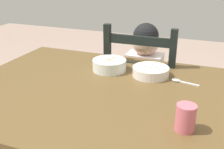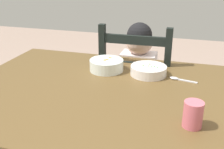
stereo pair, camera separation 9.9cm
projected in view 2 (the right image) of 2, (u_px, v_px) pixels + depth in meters
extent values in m
cube|color=brown|center=(101.00, 94.00, 1.26)|extent=(1.29, 0.98, 0.04)
cylinder|color=brown|center=(43.00, 107.00, 1.92)|extent=(0.07, 0.07, 0.71)
cylinder|color=brown|center=(216.00, 133.00, 1.63)|extent=(0.07, 0.07, 0.71)
cube|color=black|center=(138.00, 98.00, 1.89)|extent=(0.43, 0.43, 0.02)
cube|color=black|center=(166.00, 116.00, 2.09)|extent=(0.04, 0.04, 0.42)
cube|color=black|center=(118.00, 109.00, 2.18)|extent=(0.04, 0.04, 0.42)
cube|color=black|center=(161.00, 145.00, 1.75)|extent=(0.04, 0.04, 0.42)
cube|color=black|center=(104.00, 136.00, 1.85)|extent=(0.04, 0.04, 0.42)
cube|color=black|center=(166.00, 74.00, 1.57)|extent=(0.04, 0.04, 0.52)
cube|color=black|center=(103.00, 67.00, 1.66)|extent=(0.04, 0.04, 0.52)
cube|color=black|center=(135.00, 40.00, 1.55)|extent=(0.36, 0.03, 0.05)
cube|color=black|center=(134.00, 66.00, 1.60)|extent=(0.36, 0.03, 0.05)
cube|color=white|center=(138.00, 77.00, 1.80)|extent=(0.22, 0.14, 0.32)
sphere|color=beige|center=(139.00, 41.00, 1.71)|extent=(0.17, 0.17, 0.17)
sphere|color=black|center=(139.00, 35.00, 1.69)|extent=(0.16, 0.16, 0.16)
cylinder|color=#3F4C72|center=(124.00, 134.00, 1.85)|extent=(0.07, 0.07, 0.44)
cylinder|color=#3F4C72|center=(140.00, 137.00, 1.82)|extent=(0.07, 0.07, 0.44)
cylinder|color=white|center=(115.00, 68.00, 1.71)|extent=(0.06, 0.24, 0.13)
cylinder|color=white|center=(157.00, 73.00, 1.64)|extent=(0.06, 0.24, 0.13)
cylinder|color=white|center=(148.00, 70.00, 1.42)|extent=(0.18, 0.18, 0.05)
cylinder|color=white|center=(148.00, 74.00, 1.42)|extent=(0.08, 0.08, 0.01)
cylinder|color=green|center=(149.00, 69.00, 1.41)|extent=(0.15, 0.15, 0.03)
sphere|color=green|center=(143.00, 66.00, 1.41)|extent=(0.01, 0.01, 0.01)
sphere|color=#4C9B2F|center=(150.00, 65.00, 1.43)|extent=(0.01, 0.01, 0.01)
sphere|color=green|center=(149.00, 67.00, 1.41)|extent=(0.01, 0.01, 0.01)
sphere|color=green|center=(158.00, 68.00, 1.38)|extent=(0.01, 0.01, 0.01)
sphere|color=green|center=(154.00, 67.00, 1.40)|extent=(0.01, 0.01, 0.01)
sphere|color=green|center=(151.00, 68.00, 1.40)|extent=(0.01, 0.01, 0.01)
cylinder|color=white|center=(107.00, 65.00, 1.47)|extent=(0.18, 0.18, 0.06)
cylinder|color=white|center=(107.00, 70.00, 1.48)|extent=(0.08, 0.08, 0.01)
cylinder|color=orange|center=(107.00, 64.00, 1.47)|extent=(0.15, 0.15, 0.03)
cube|color=orange|center=(107.00, 60.00, 1.47)|extent=(0.02, 0.02, 0.01)
cube|color=orange|center=(110.00, 58.00, 1.50)|extent=(0.02, 0.02, 0.01)
cube|color=orange|center=(105.00, 61.00, 1.46)|extent=(0.02, 0.02, 0.01)
cube|color=silver|center=(188.00, 81.00, 1.34)|extent=(0.10, 0.03, 0.00)
ellipsoid|color=silver|center=(174.00, 78.00, 1.37)|extent=(0.05, 0.04, 0.01)
cylinder|color=#D66677|center=(193.00, 114.00, 0.96)|extent=(0.07, 0.07, 0.10)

